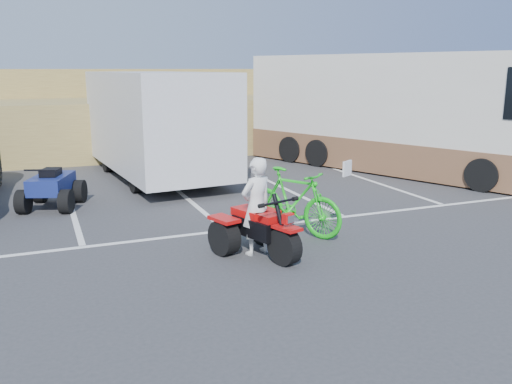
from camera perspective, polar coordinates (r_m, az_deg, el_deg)
name	(u,v)px	position (r m, az deg, el deg)	size (l,w,h in m)	color
ground	(276,272)	(8.59, 2.07, -8.42)	(100.00, 100.00, 0.00)	#363639
parking_stripes	(238,207)	(12.49, -1.94, -1.57)	(28.00, 5.16, 0.01)	white
grass_embankment	(121,111)	(23.08, -13.99, 8.28)	(40.00, 8.50, 3.10)	olive
red_trike_atv	(262,256)	(9.31, 0.64, -6.71)	(1.22, 1.63, 1.06)	red
rider	(256,206)	(9.17, 0.05, -1.51)	(0.61, 0.40, 1.68)	white
green_dirt_bike	(293,201)	(10.39, 3.95, -0.98)	(0.60, 2.12, 1.27)	#14BF19
cargo_trailer	(156,122)	(15.87, -10.46, 7.30)	(3.18, 6.69, 3.02)	silver
rv_motorhome	(392,121)	(17.54, 14.12, 7.25)	(6.18, 9.89, 3.50)	silver
quad_atv_blue	(54,208)	(13.28, -20.53, -1.55)	(1.16, 1.55, 1.01)	navy
quad_atv_green	(150,179)	(15.90, -11.10, 1.31)	(1.24, 1.67, 1.09)	#16631A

